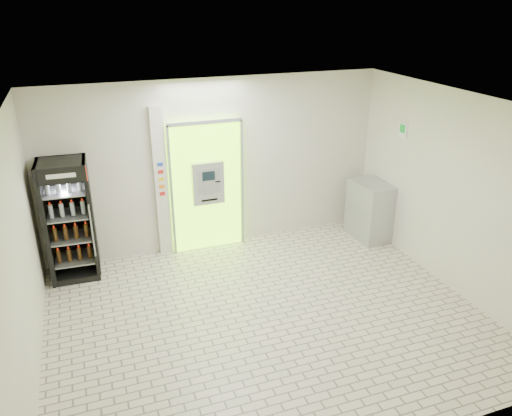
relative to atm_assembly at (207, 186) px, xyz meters
name	(u,v)px	position (x,y,z in m)	size (l,w,h in m)	color
ground	(266,317)	(0.20, -2.41, -1.17)	(6.00, 6.00, 0.00)	beige
room_shell	(268,197)	(0.20, -2.41, 0.67)	(6.00, 6.00, 6.00)	silver
atm_assembly	(207,186)	(0.00, 0.00, 0.00)	(1.30, 0.24, 2.33)	#94FF17
pillar	(161,183)	(-0.78, 0.04, 0.13)	(0.22, 0.11, 2.60)	silver
beverage_cooler	(70,222)	(-2.30, -0.24, -0.24)	(0.76, 0.71, 1.95)	black
steel_cabinet	(370,210)	(2.92, -0.67, -0.63)	(0.60, 0.85, 1.09)	#A7AAAF
exit_sign	(403,130)	(3.19, -1.01, 0.95)	(0.02, 0.22, 0.26)	white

